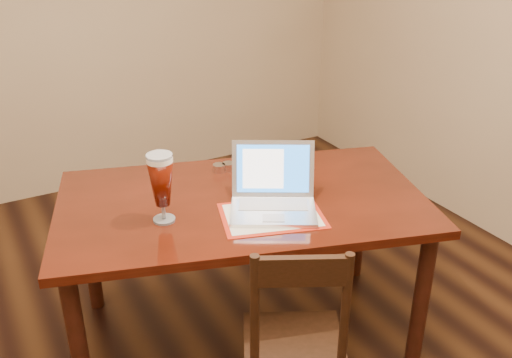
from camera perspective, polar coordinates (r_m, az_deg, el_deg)
dining_table at (r=2.58m, az=-1.50°, el=-3.62°), size 1.83×1.36×1.06m
dining_chair at (r=2.28m, az=3.90°, el=-16.24°), size 0.51×0.51×0.92m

